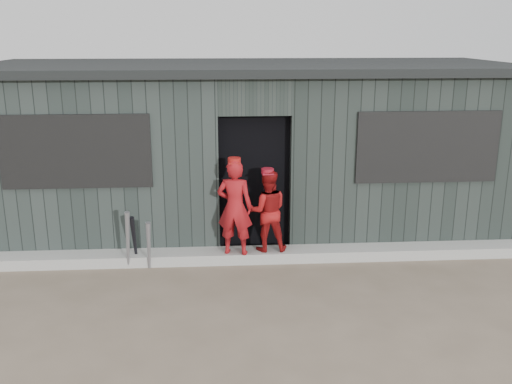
{
  "coord_description": "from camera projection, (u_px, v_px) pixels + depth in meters",
  "views": [
    {
      "loc": [
        -0.49,
        -5.61,
        3.1
      ],
      "look_at": [
        0.0,
        1.8,
        1.0
      ],
      "focal_mm": 40.0,
      "sensor_mm": 36.0,
      "label": 1
    }
  ],
  "objects": [
    {
      "name": "bat_mid",
      "position": [
        149.0,
        246.0,
        7.59
      ],
      "size": [
        0.11,
        0.18,
        0.69
      ],
      "primitive_type": "cone",
      "rotation": [
        0.15,
        0.0,
        0.24
      ],
      "color": "gray",
      "rests_on": "ground"
    },
    {
      "name": "ground",
      "position": [
        267.0,
        324.0,
        6.26
      ],
      "size": [
        80.0,
        80.0,
        0.0
      ],
      "primitive_type": "plane",
      "color": "brown",
      "rests_on": "ground"
    },
    {
      "name": "player_red_right",
      "position": [
        267.0,
        211.0,
        7.83
      ],
      "size": [
        0.56,
        0.43,
        1.14
      ],
      "primitive_type": "imported",
      "rotation": [
        0.0,
        0.0,
        3.14
      ],
      "color": "maroon",
      "rests_on": "curb"
    },
    {
      "name": "dugout",
      "position": [
        249.0,
        147.0,
        9.27
      ],
      "size": [
        8.3,
        3.3,
        2.62
      ],
      "color": "black",
      "rests_on": "ground"
    },
    {
      "name": "bat_right",
      "position": [
        134.0,
        240.0,
        7.72
      ],
      "size": [
        0.08,
        0.27,
        0.74
      ],
      "primitive_type": "cone",
      "rotation": [
        0.27,
        0.0,
        -0.04
      ],
      "color": "black",
      "rests_on": "ground"
    },
    {
      "name": "player_red_left",
      "position": [
        235.0,
        207.0,
        7.68
      ],
      "size": [
        0.54,
        0.41,
        1.32
      ],
      "primitive_type": "imported",
      "rotation": [
        0.0,
        0.0,
        2.92
      ],
      "color": "maroon",
      "rests_on": "curb"
    },
    {
      "name": "player_grey_back",
      "position": [
        294.0,
        208.0,
        8.45
      ],
      "size": [
        0.64,
        0.52,
        1.14
      ],
      "primitive_type": "imported",
      "rotation": [
        0.0,
        0.0,
        2.81
      ],
      "color": "#BDBDBD",
      "rests_on": "ground"
    },
    {
      "name": "bat_left",
      "position": [
        128.0,
        240.0,
        7.56
      ],
      "size": [
        0.14,
        0.23,
        0.85
      ],
      "primitive_type": "cone",
      "rotation": [
        0.18,
        0.0,
        0.34
      ],
      "color": "gray",
      "rests_on": "ground"
    },
    {
      "name": "curb",
      "position": [
        256.0,
        255.0,
        7.98
      ],
      "size": [
        8.0,
        0.36,
        0.15
      ],
      "primitive_type": "cube",
      "color": "#9B9B96",
      "rests_on": "ground"
    }
  ]
}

